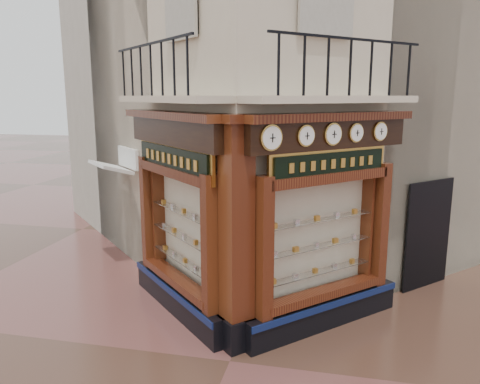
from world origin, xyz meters
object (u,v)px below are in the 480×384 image
(signboard_left, at_px, (172,159))
(clock_a, at_px, (271,138))
(clock_b, at_px, (306,136))
(clock_e, at_px, (380,131))
(awning, at_px, (116,265))
(clock_d, at_px, (356,133))
(signboard_right, at_px, (331,163))
(corner_pilaster, at_px, (236,238))
(clock_c, at_px, (333,134))

(signboard_left, bearing_deg, clock_a, -162.41)
(clock_b, xyz_separation_m, clock_e, (1.25, 1.25, 0.00))
(clock_a, distance_m, clock_e, 2.47)
(clock_a, xyz_separation_m, awning, (-4.45, 3.22, -3.62))
(clock_e, bearing_deg, clock_d, -180.00)
(clock_b, height_order, signboard_right, clock_b)
(corner_pilaster, bearing_deg, awning, 95.72)
(clock_b, bearing_deg, clock_c, -0.00)
(clock_d, xyz_separation_m, awning, (-5.76, 1.91, -3.62))
(clock_c, xyz_separation_m, clock_d, (0.39, 0.39, 0.00))
(corner_pilaster, height_order, clock_e, corner_pilaster)
(clock_a, xyz_separation_m, clock_d, (1.31, 1.31, 0.00))
(corner_pilaster, relative_size, awning, 3.10)
(awning, xyz_separation_m, signboard_left, (2.42, -2.16, 3.10))
(clock_b, distance_m, clock_d, 1.15)
(clock_e, xyz_separation_m, awning, (-6.20, 1.47, -3.62))
(clock_a, xyz_separation_m, signboard_left, (-2.03, 1.05, -0.52))
(clock_d, distance_m, awning, 7.06)
(clock_c, height_order, clock_d, clock_c)
(awning, distance_m, signboard_left, 4.49)
(awning, height_order, signboard_right, signboard_right)
(clock_b, bearing_deg, awning, 106.19)
(clock_b, relative_size, clock_e, 1.02)
(clock_a, relative_size, signboard_right, 0.21)
(clock_a, bearing_deg, clock_c, 0.00)
(clock_a, bearing_deg, awning, 99.16)
(corner_pilaster, relative_size, signboard_left, 1.78)
(corner_pilaster, height_order, clock_d, corner_pilaster)
(clock_e, bearing_deg, clock_b, -180.00)
(awning, bearing_deg, clock_a, -170.84)
(clock_d, distance_m, clock_e, 0.62)
(clock_a, height_order, clock_b, clock_a)
(corner_pilaster, relative_size, signboard_right, 2.05)
(corner_pilaster, relative_size, clock_e, 11.34)
(clock_b, height_order, signboard_left, clock_b)
(clock_d, height_order, signboard_right, clock_d)
(clock_a, height_order, clock_d, clock_a)
(corner_pilaster, height_order, clock_a, corner_pilaster)
(clock_e, distance_m, signboard_right, 1.21)
(clock_c, height_order, clock_e, clock_c)
(clock_b, distance_m, clock_e, 1.77)
(signboard_left, bearing_deg, clock_c, -137.62)
(clock_d, relative_size, signboard_right, 0.17)
(clock_d, bearing_deg, awning, 116.67)
(clock_d, bearing_deg, clock_b, -180.00)
(clock_e, relative_size, signboard_right, 0.18)
(signboard_left, xyz_separation_m, signboard_right, (2.92, 0.00, 0.00))
(signboard_left, bearing_deg, awning, 3.24)
(signboard_left, bearing_deg, signboard_right, -135.00)
(clock_e, height_order, signboard_right, clock_e)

